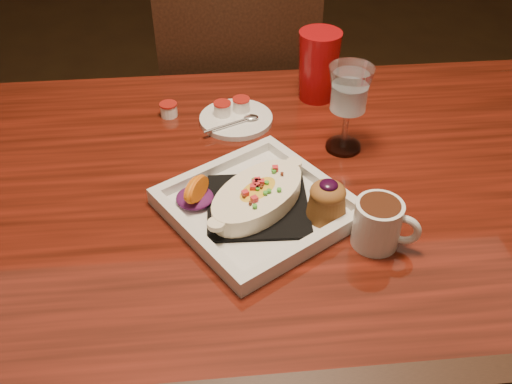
{
  "coord_description": "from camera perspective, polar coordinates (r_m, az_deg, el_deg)",
  "views": [
    {
      "loc": [
        -0.08,
        -0.79,
        1.4
      ],
      "look_at": [
        -0.01,
        -0.03,
        0.77
      ],
      "focal_mm": 40.0,
      "sensor_mm": 36.0,
      "label": 1
    }
  ],
  "objects": [
    {
      "name": "red_tumbler",
      "position": [
        1.27,
        6.26,
        12.43
      ],
      "size": [
        0.09,
        0.09,
        0.15
      ],
      "primitive_type": "cone",
      "color": "#9F0B0F",
      "rests_on": "table"
    },
    {
      "name": "plate",
      "position": [
        0.96,
        0.83,
        -0.98
      ],
      "size": [
        0.38,
        0.38,
        0.08
      ],
      "rotation": [
        0.0,
        0.0,
        0.56
      ],
      "color": "white",
      "rests_on": "table"
    },
    {
      "name": "goblet",
      "position": [
        1.08,
        9.3,
        9.64
      ],
      "size": [
        0.08,
        0.08,
        0.17
      ],
      "color": "silver",
      "rests_on": "table"
    },
    {
      "name": "table",
      "position": [
        1.09,
        0.4,
        -3.62
      ],
      "size": [
        1.5,
        0.9,
        0.75
      ],
      "color": "maroon",
      "rests_on": "floor"
    },
    {
      "name": "coffee_mug",
      "position": [
        0.91,
        12.21,
        -3.0
      ],
      "size": [
        0.1,
        0.08,
        0.08
      ],
      "rotation": [
        0.0,
        0.0,
        -0.44
      ],
      "color": "white",
      "rests_on": "table"
    },
    {
      "name": "saucer",
      "position": [
        1.21,
        -2.15,
        7.53
      ],
      "size": [
        0.15,
        0.15,
        0.1
      ],
      "color": "white",
      "rests_on": "table"
    },
    {
      "name": "chair_far",
      "position": [
        1.68,
        -1.82,
        7.36
      ],
      "size": [
        0.42,
        0.42,
        0.93
      ],
      "rotation": [
        0.0,
        0.0,
        3.14
      ],
      "color": "black",
      "rests_on": "floor"
    },
    {
      "name": "creamer_loose",
      "position": [
        1.24,
        -8.72,
        8.16
      ],
      "size": [
        0.04,
        0.04,
        0.03
      ],
      "color": "white",
      "rests_on": "table"
    }
  ]
}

